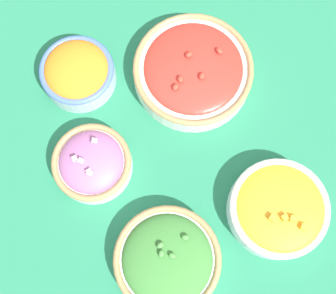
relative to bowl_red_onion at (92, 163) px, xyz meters
name	(u,v)px	position (x,y,z in m)	size (l,w,h in m)	color
ground_plane	(168,151)	(0.03, 0.14, -0.03)	(3.00, 3.00, 0.00)	#23704C
bowl_red_onion	(92,163)	(0.00, 0.00, 0.00)	(0.14, 0.14, 0.07)	white
bowl_broccoli	(167,260)	(0.21, 0.05, 0.00)	(0.19, 0.19, 0.07)	white
bowl_cherry_tomatoes	(193,71)	(-0.08, 0.24, 0.00)	(0.23, 0.23, 0.07)	silver
bowl_squash	(278,209)	(0.22, 0.26, 0.00)	(0.18, 0.18, 0.07)	silver
bowl_carrots	(78,72)	(-0.17, 0.05, 0.01)	(0.14, 0.14, 0.07)	#B2C1CC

